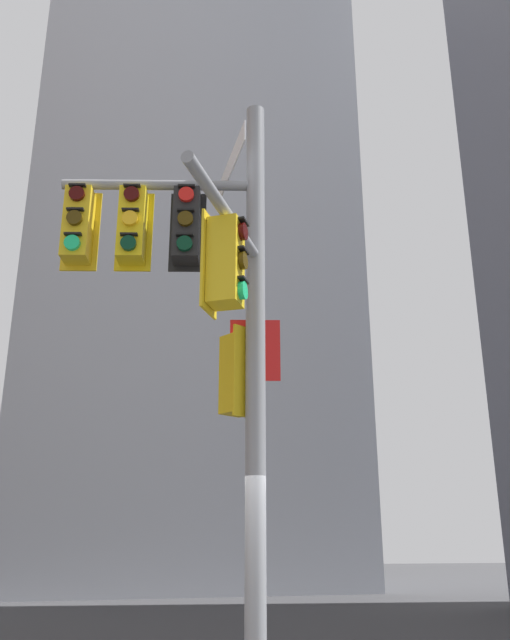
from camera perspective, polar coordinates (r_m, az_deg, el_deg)
name	(u,v)px	position (r m, az deg, el deg)	size (l,w,h in m)	color
building_mid_block	(176,285)	(35.30, -6.70, 2.98)	(14.58, 14.58, 29.25)	#9399A3
signal_pole_assembly	(204,304)	(8.38, -4.35, 1.37)	(2.87, 3.00, 7.52)	gray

